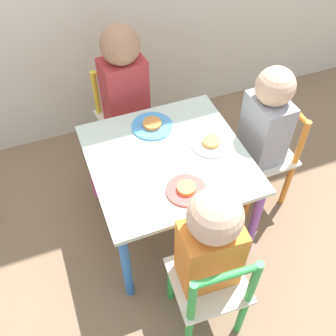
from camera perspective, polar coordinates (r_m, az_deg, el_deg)
The scene contains 11 objects.
ground_plane at distance 1.95m, azimuth -0.00°, elevation -7.70°, with size 6.00×6.00×0.00m, color #7F664C.
kids_table at distance 1.63m, azimuth -0.00°, elevation 0.17°, with size 0.63×0.63×0.46m.
chair_green at distance 1.49m, azimuth 6.10°, elevation -17.02°, with size 0.27×0.27×0.54m.
chair_orange at distance 1.91m, azimuth 13.97°, elevation 1.74°, with size 0.27×0.27×0.54m.
chair_yellow at distance 2.05m, azimuth -6.29°, elevation 6.98°, with size 0.28×0.28×0.54m.
child_front at distance 1.34m, azimuth 5.79°, elevation -11.33°, with size 0.21×0.22×0.75m.
child_right at distance 1.75m, azimuth 13.39°, elevation 5.46°, with size 0.22×0.20×0.76m.
child_back at distance 1.87m, azimuth -6.17°, elevation 11.15°, with size 0.21×0.23×0.81m.
plate_front at distance 1.47m, azimuth 2.68°, elevation -3.16°, with size 0.15×0.15×0.03m.
plate_right at distance 1.64m, azimuth 6.25°, elevation 3.59°, with size 0.16×0.16×0.03m.
plate_back at distance 1.71m, azimuth -2.30°, elevation 6.19°, with size 0.18×0.18×0.03m.
Camera 1 is at (-0.39, -1.02, 1.61)m, focal length 42.00 mm.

